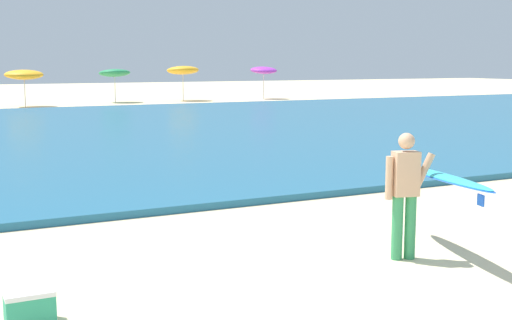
# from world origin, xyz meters

# --- Properties ---
(ground_plane) EXTENTS (160.00, 160.00, 0.00)m
(ground_plane) POSITION_xyz_m (0.00, 0.00, 0.00)
(ground_plane) COLOR beige
(sea) EXTENTS (120.00, 28.00, 0.14)m
(sea) POSITION_xyz_m (0.00, 18.52, 0.07)
(sea) COLOR #1E6084
(sea) RESTS_ON ground
(surfer_with_board) EXTENTS (1.26, 2.74, 1.73)m
(surfer_with_board) POSITION_xyz_m (2.35, 0.52, 1.03)
(surfer_with_board) COLOR #338E56
(surfer_with_board) RESTS_ON ground
(beach_umbrella_2) EXTENTS (2.25, 2.28, 2.27)m
(beach_umbrella_2) POSITION_xyz_m (1.71, 35.70, 1.93)
(beach_umbrella_2) COLOR beige
(beach_umbrella_2) RESTS_ON ground
(beach_umbrella_3) EXTENTS (2.07, 2.11, 2.30)m
(beach_umbrella_3) POSITION_xyz_m (7.72, 37.73, 1.96)
(beach_umbrella_3) COLOR beige
(beach_umbrella_3) RESTS_ON ground
(beach_umbrella_4) EXTENTS (2.23, 2.26, 2.47)m
(beach_umbrella_4) POSITION_xyz_m (12.50, 37.61, 2.11)
(beach_umbrella_4) COLOR beige
(beach_umbrella_4) RESTS_ON ground
(beach_umbrella_5) EXTENTS (1.96, 1.99, 2.42)m
(beach_umbrella_5) POSITION_xyz_m (18.61, 37.19, 2.09)
(beach_umbrella_5) COLOR beige
(beach_umbrella_5) RESTS_ON ground
(cooler_box) EXTENTS (0.49, 0.35, 0.37)m
(cooler_box) POSITION_xyz_m (-2.78, 0.43, 0.19)
(cooler_box) COLOR #2D9E75
(cooler_box) RESTS_ON ground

